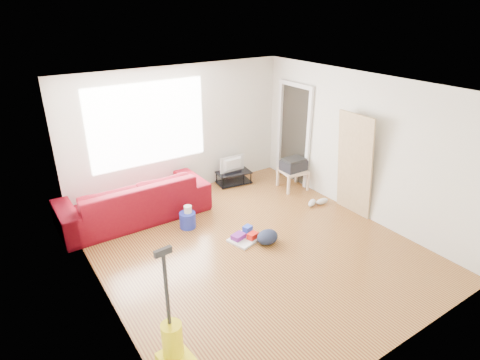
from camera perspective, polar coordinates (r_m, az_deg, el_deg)
room at (r=5.94m, az=1.83°, el=1.39°), size 4.51×5.01×2.51m
sofa at (r=7.44m, az=-14.52°, el=-5.20°), size 2.57×1.01×0.75m
tv_stand at (r=8.46m, az=-0.91°, el=0.39°), size 0.75×0.50×0.26m
tv at (r=8.35m, az=-0.92°, el=2.21°), size 0.58×0.08×0.33m
side_table at (r=8.25m, az=7.56°, el=1.03°), size 0.58×0.58×0.41m
printer at (r=8.18m, az=7.63°, el=2.23°), size 0.47×0.36×0.25m
bucket at (r=6.98m, az=-7.39°, el=-6.65°), size 0.32×0.32×0.28m
toilet_paper at (r=6.90m, az=-7.38°, el=-5.15°), size 0.13×0.13×0.12m
cleaning_tray at (r=6.56m, az=0.75°, el=-8.05°), size 0.57×0.50×0.17m
backpack at (r=6.53m, az=3.91°, el=-8.88°), size 0.47×0.43×0.21m
sneakers at (r=7.76m, az=10.90°, el=-3.10°), size 0.49×0.25×0.11m
vacuum at (r=4.53m, az=-9.34°, el=-22.69°), size 0.34×0.38×1.47m
door_panel at (r=7.65m, az=15.20°, el=-4.43°), size 0.23×0.75×1.86m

